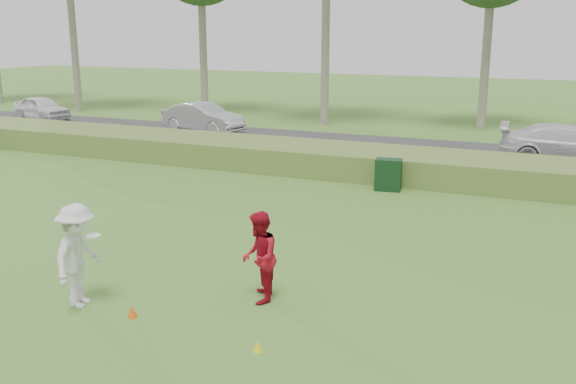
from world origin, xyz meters
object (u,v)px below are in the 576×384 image
at_px(cone_yellow, 258,346).
at_px(car_right, 568,144).
at_px(player_red, 259,257).
at_px(car_left, 42,108).
at_px(utility_cabinet, 388,175).
at_px(player_white, 78,256).
at_px(cone_orange, 132,312).
at_px(car_mid, 203,117).

bearing_deg(cone_yellow, car_right, 75.77).
distance_m(player_red, car_right, 16.76).
distance_m(cone_yellow, car_left, 29.50).
distance_m(player_red, utility_cabinet, 9.37).
distance_m(player_white, utility_cabinet, 11.29).
relative_size(cone_orange, utility_cabinet, 0.20).
bearing_deg(cone_yellow, cone_orange, 174.74).
xyz_separation_m(player_white, utility_cabinet, (3.07, 10.86, -0.47)).
bearing_deg(cone_orange, player_red, 40.77).
xyz_separation_m(cone_yellow, utility_cabinet, (-0.77, 11.16, 0.42)).
height_order(player_white, player_red, player_white).
height_order(utility_cabinet, car_right, car_right).
bearing_deg(player_red, car_mid, -167.69).
distance_m(player_white, cone_orange, 1.49).
bearing_deg(cone_orange, car_left, 136.74).
bearing_deg(utility_cabinet, car_left, 152.53).
relative_size(player_red, car_left, 0.46).
relative_size(cone_orange, cone_yellow, 1.09).
distance_m(utility_cabinet, car_left, 23.16).
bearing_deg(cone_orange, cone_yellow, -5.26).
height_order(player_red, car_mid, player_red).
distance_m(car_left, car_mid, 10.44).
bearing_deg(player_white, cone_orange, -102.76).
height_order(cone_orange, car_right, car_right).
height_order(utility_cabinet, car_mid, car_mid).
height_order(player_red, utility_cabinet, player_red).
relative_size(player_red, utility_cabinet, 1.73).
bearing_deg(car_right, cone_yellow, 162.28).
relative_size(cone_yellow, car_left, 0.05).
bearing_deg(cone_yellow, utility_cabinet, 93.94).
distance_m(player_red, car_mid, 20.45).
height_order(player_red, car_right, player_red).
bearing_deg(car_left, cone_yellow, -116.11).
bearing_deg(car_mid, cone_orange, -142.86).
relative_size(player_white, car_left, 0.51).
height_order(player_white, cone_orange, player_white).
height_order(cone_orange, car_left, car_left).
height_order(car_mid, car_right, car_right).
xyz_separation_m(cone_orange, car_right, (7.12, 17.44, 0.69)).
relative_size(cone_orange, car_right, 0.04).
relative_size(cone_yellow, car_right, 0.04).
bearing_deg(player_white, car_right, -35.47).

